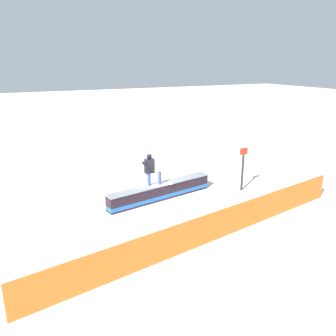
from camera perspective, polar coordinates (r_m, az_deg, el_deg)
ground_plane at (r=15.22m, az=-1.20°, el=-5.09°), size 120.00×120.00×0.00m
grind_box at (r=15.10m, az=-1.21°, el=-3.97°), size 5.08×1.40×0.70m
snowboarder at (r=14.51m, az=-2.87°, el=-0.16°), size 1.62×0.49×1.40m
safety_fence at (r=11.75m, az=7.56°, el=-9.54°), size 12.81×2.27×1.03m
trail_marker at (r=16.21m, az=12.20°, el=-0.00°), size 0.40×0.10×2.03m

